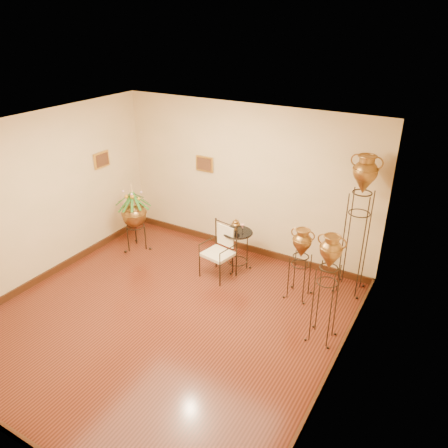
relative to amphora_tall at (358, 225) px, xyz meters
The scene contains 8 objects.
ground 3.27m from the amphora_tall, 135.00° to the right, with size 5.00×5.00×0.00m, color maroon.
room_shell 3.09m from the amphora_tall, 135.17° to the right, with size 5.02×5.02×2.81m.
amphora_tall is the anchor object (origin of this frame).
amphora_mid 1.44m from the amphora_tall, 90.00° to the right, with size 0.37×0.37×1.65m.
amphora_short 1.06m from the amphora_tall, 137.77° to the right, with size 0.45×0.45×1.23m.
planter_urn 4.05m from the amphora_tall, behind, with size 0.88×0.88×1.37m.
armchair 2.32m from the amphora_tall, 160.35° to the right, with size 0.62×0.59×0.96m.
side_table 2.11m from the amphora_tall, 169.60° to the right, with size 0.54×0.54×0.94m.
Camera 1 is at (3.41, -4.14, 4.14)m, focal length 35.00 mm.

